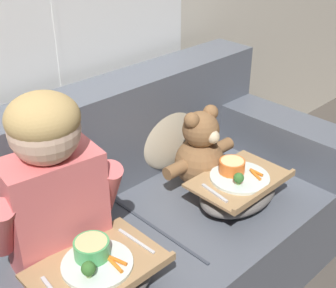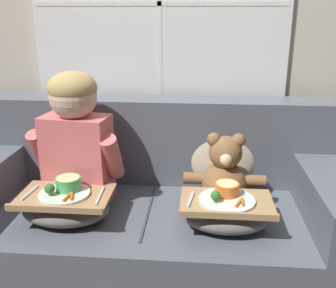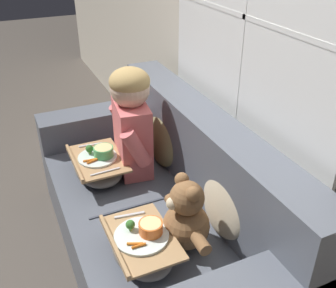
{
  "view_description": "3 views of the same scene",
  "coord_description": "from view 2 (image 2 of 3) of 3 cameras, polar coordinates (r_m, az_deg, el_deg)",
  "views": [
    {
      "loc": [
        -0.96,
        -1.12,
        1.6
      ],
      "look_at": [
        0.11,
        -0.01,
        0.74
      ],
      "focal_mm": 50.0,
      "sensor_mm": 36.0,
      "label": 1
    },
    {
      "loc": [
        0.23,
        -1.71,
        1.33
      ],
      "look_at": [
        0.09,
        -0.01,
        0.75
      ],
      "focal_mm": 42.0,
      "sensor_mm": 36.0,
      "label": 2
    },
    {
      "loc": [
        1.58,
        -0.6,
        1.77
      ],
      "look_at": [
        -0.03,
        0.12,
        0.75
      ],
      "focal_mm": 42.0,
      "sensor_mm": 36.0,
      "label": 3
    }
  ],
  "objects": [
    {
      "name": "throw_pillow_behind_teddy",
      "position": [
        2.09,
        7.94,
        -1.28
      ],
      "size": [
        0.37,
        0.18,
        0.38
      ],
      "color": "#C1B293",
      "rests_on": "couch"
    },
    {
      "name": "wall_back_with_window",
      "position": [
        2.28,
        -1.11,
        18.1
      ],
      "size": [
        8.0,
        0.08,
        2.6
      ],
      "color": "beige",
      "rests_on": "ground_plane"
    },
    {
      "name": "lap_tray_child",
      "position": [
        1.84,
        -14.64,
        -8.65
      ],
      "size": [
        0.41,
        0.29,
        0.2
      ],
      "color": "slate",
      "rests_on": "child_figure"
    },
    {
      "name": "couch",
      "position": [
        2.05,
        -2.37,
        -10.51
      ],
      "size": [
        1.87,
        0.89,
        0.89
      ],
      "color": "#565B66",
      "rests_on": "ground_plane"
    },
    {
      "name": "throw_pillow_behind_child",
      "position": [
        2.17,
        -11.26,
        -0.72
      ],
      "size": [
        0.4,
        0.19,
        0.42
      ],
      "color": "#898456",
      "rests_on": "couch"
    },
    {
      "name": "teddy_bear",
      "position": [
        1.91,
        8.19,
        -4.54
      ],
      "size": [
        0.39,
        0.27,
        0.37
      ],
      "color": "brown",
      "rests_on": "couch"
    },
    {
      "name": "lap_tray_teddy",
      "position": [
        1.75,
        8.42,
        -9.77
      ],
      "size": [
        0.4,
        0.27,
        0.19
      ],
      "color": "slate",
      "rests_on": "teddy_bear"
    },
    {
      "name": "child_figure",
      "position": [
        1.93,
        -13.25,
        1.71
      ],
      "size": [
        0.47,
        0.25,
        0.64
      ],
      "color": "#DB6666",
      "rests_on": "couch"
    },
    {
      "name": "ground_plane",
      "position": [
        2.18,
        -2.47,
        -18.84
      ],
      "size": [
        14.0,
        14.0,
        0.0
      ],
      "primitive_type": "plane",
      "color": "#4C443D"
    }
  ]
}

